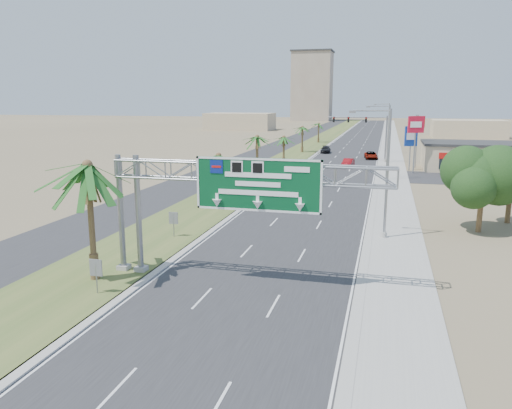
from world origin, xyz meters
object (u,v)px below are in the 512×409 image
at_px(sign_gantry, 233,182).
at_px(car_right_lane, 371,155).
at_px(signal_mast, 374,134).
at_px(pole_sign_blue, 411,138).
at_px(pole_sign_red_far, 418,126).
at_px(car_left_lane, 292,196).
at_px(pole_sign_red_near, 416,128).
at_px(car_mid_lane, 348,163).
at_px(palm_near, 87,166).
at_px(store_building, 484,157).
at_px(car_far, 326,150).

relative_size(sign_gantry, car_right_lane, 3.56).
bearing_deg(signal_mast, pole_sign_blue, -58.12).
relative_size(pole_sign_blue, pole_sign_red_far, 0.83).
xyz_separation_m(car_left_lane, pole_sign_red_near, (13.32, 25.76, 5.97)).
bearing_deg(pole_sign_red_far, car_mid_lane, -168.73).
bearing_deg(palm_near, car_right_lane, 78.64).
bearing_deg(pole_sign_blue, sign_gantry, -102.73).
distance_m(car_mid_lane, pole_sign_red_near, 12.31).
distance_m(palm_near, car_right_lane, 70.66).
height_order(palm_near, store_building, palm_near).
distance_m(palm_near, pole_sign_red_near, 55.48).
relative_size(car_right_lane, pole_sign_blue, 0.68).
relative_size(sign_gantry, pole_sign_red_near, 1.96).
height_order(signal_mast, car_mid_lane, signal_mast).
bearing_deg(pole_sign_red_far, signal_mast, 138.49).
relative_size(sign_gantry, car_left_lane, 3.94).
bearing_deg(sign_gantry, pole_sign_red_near, 75.99).
relative_size(car_far, pole_sign_red_far, 0.56).
relative_size(palm_near, signal_mast, 0.81).
height_order(car_mid_lane, pole_sign_red_far, pole_sign_red_far).
xyz_separation_m(sign_gantry, store_building, (23.06, 56.07, -4.06)).
height_order(car_left_lane, pole_sign_red_far, pole_sign_red_far).
bearing_deg(car_left_lane, pole_sign_red_near, 57.66).
relative_size(car_mid_lane, pole_sign_red_near, 0.50).
relative_size(store_building, car_far, 3.86).
height_order(store_building, car_far, store_building).
bearing_deg(car_far, car_mid_lane, -76.90).
distance_m(sign_gantry, signal_mast, 62.37).
bearing_deg(signal_mast, car_right_lane, 95.75).
relative_size(signal_mast, car_left_lane, 2.42).
bearing_deg(car_right_lane, sign_gantry, -101.91).
distance_m(palm_near, pole_sign_red_far, 61.73).
height_order(signal_mast, pole_sign_red_near, pole_sign_red_near).
bearing_deg(palm_near, sign_gantry, 13.32).
bearing_deg(car_right_lane, signal_mast, -91.29).
bearing_deg(pole_sign_blue, palm_near, -110.12).
relative_size(car_left_lane, pole_sign_blue, 0.61).
bearing_deg(car_mid_lane, palm_near, -95.29).
relative_size(sign_gantry, store_building, 0.93).
xyz_separation_m(store_building, car_right_lane, (-17.33, 11.00, -1.35)).
relative_size(signal_mast, pole_sign_blue, 1.48).
relative_size(car_left_lane, pole_sign_red_far, 0.51).
distance_m(signal_mast, pole_sign_blue, 10.81).
distance_m(car_mid_lane, car_far, 22.46).
bearing_deg(pole_sign_red_near, car_right_lane, 110.86).
height_order(sign_gantry, car_left_lane, sign_gantry).
bearing_deg(sign_gantry, car_mid_lane, 87.28).
relative_size(signal_mast, store_building, 0.57).
distance_m(car_left_lane, car_far, 51.79).
bearing_deg(pole_sign_red_near, palm_near, -111.70).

